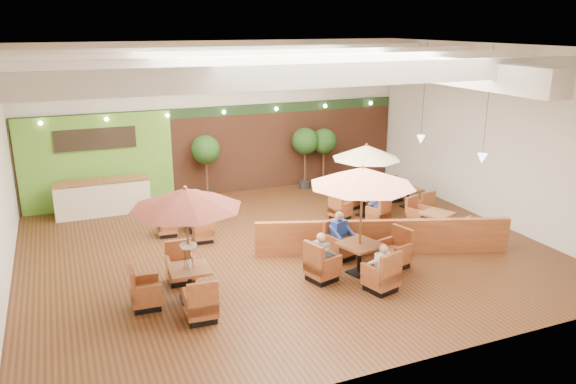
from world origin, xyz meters
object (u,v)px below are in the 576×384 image
booth_divider (383,237)px  diner_0 (382,262)px  table_2 (364,164)px  table_1 (361,202)px  diner_4 (379,202)px  diner_1 (340,231)px  service_counter (103,197)px  topiary_2 (324,144)px  table_0 (184,220)px  diner_2 (322,252)px  diner_3 (379,201)px  table_3 (189,219)px  topiary_1 (305,144)px  topiary_0 (206,152)px  table_4 (436,224)px  table_5 (408,198)px

booth_divider → diner_0: diner_0 is taller
booth_divider → table_2: bearing=89.5°
table_1 → diner_4: table_1 is taller
diner_1 → table_2: bearing=-148.0°
service_counter → topiary_2: topiary_2 is taller
table_0 → diner_4: table_0 is taller
table_2 → topiary_2: bearing=62.7°
diner_2 → diner_4: diner_2 is taller
table_2 → diner_3: table_2 is taller
table_3 → topiary_1: bearing=34.8°
booth_divider → table_3: 5.81m
topiary_0 → diner_3: topiary_0 is taller
table_4 → topiary_1: (-1.55, 6.05, 1.40)m
table_3 → diner_1: 4.81m
table_2 → topiary_2: size_ratio=1.11×
service_counter → diner_2: (4.49, -7.29, 0.18)m
table_2 → topiary_1: table_2 is taller
service_counter → diner_1: (5.52, -6.25, 0.19)m
table_4 → diner_4: diner_4 is taller
table_3 → table_5: (7.51, -0.47, -0.12)m
table_0 → diner_0: table_0 is taller
table_0 → diner_4: bearing=25.4°
table_1 → booth_divider: bearing=19.7°
table_3 → table_0: bearing=-98.4°
diner_0 → diner_1: 2.07m
table_5 → topiary_1: 4.40m
table_1 → diner_3: (2.37, 2.97, -1.17)m
diner_0 → diner_4: diner_0 is taller
topiary_1 → diner_0: (-1.87, -8.52, -1.01)m
table_3 → topiary_2: bearing=31.5°
booth_divider → diner_2: (-2.27, -0.88, 0.28)m
diner_0 → diner_1: diner_1 is taller
table_0 → table_1: size_ratio=0.94×
topiary_2 → diner_3: size_ratio=3.00×
topiary_1 → diner_1: size_ratio=2.75×
booth_divider → diner_4: size_ratio=9.65×
service_counter → table_1: 9.24m
booth_divider → topiary_1: (0.64, 6.61, 1.26)m
table_1 → table_3: bearing=110.5°
diner_3 → booth_divider: bearing=-143.9°
diner_4 → table_4: bearing=-80.7°
table_4 → booth_divider: bearing=172.1°
diner_2 → diner_4: (3.40, 2.97, -0.03)m
topiary_1 → diner_1: topiary_1 is taller
table_4 → diner_1: (-3.42, -0.40, 0.43)m
topiary_1 → diner_0: size_ratio=3.17×
table_2 → table_5: (1.89, 0.18, -1.43)m
service_counter → topiary_1: 7.49m
service_counter → table_4: bearing=-33.2°
service_counter → table_2: (7.84, -3.44, 1.17)m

